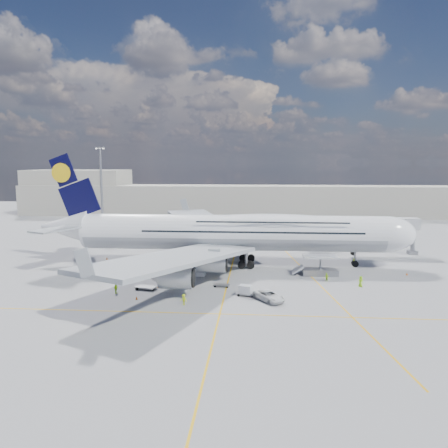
# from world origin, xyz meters

# --- Properties ---
(ground) EXTENTS (300.00, 300.00, 0.00)m
(ground) POSITION_xyz_m (0.00, 0.00, 0.00)
(ground) COLOR gray
(ground) RESTS_ON ground
(taxi_line_main) EXTENTS (0.25, 220.00, 0.01)m
(taxi_line_main) POSITION_xyz_m (0.00, 0.00, 0.01)
(taxi_line_main) COLOR #DFA20B
(taxi_line_main) RESTS_ON ground
(taxi_line_cross) EXTENTS (120.00, 0.25, 0.01)m
(taxi_line_cross) POSITION_xyz_m (0.00, -20.00, 0.01)
(taxi_line_cross) COLOR #DFA20B
(taxi_line_cross) RESTS_ON ground
(taxi_line_diag) EXTENTS (14.16, 99.06, 0.01)m
(taxi_line_diag) POSITION_xyz_m (14.00, 10.00, 0.01)
(taxi_line_diag) COLOR #DFA20B
(taxi_line_diag) RESTS_ON ground
(airliner) EXTENTS (77.26, 79.15, 23.71)m
(airliner) POSITION_xyz_m (0.26, 10.00, 6.87)
(airliner) COLOR white
(airliner) RESTS_ON ground
(jet_bridge) EXTENTS (18.80, 12.10, 8.50)m
(jet_bridge) POSITION_xyz_m (29.81, 20.94, 6.85)
(jet_bridge) COLOR #B7B7BC
(jet_bridge) RESTS_ON ground
(cargo_loader) EXTENTS (8.53, 3.20, 3.67)m
(cargo_loader) POSITION_xyz_m (16.82, 2.89, 1.25)
(cargo_loader) COLOR silver
(cargo_loader) RESTS_ON ground
(light_mast) EXTENTS (3.00, 0.70, 25.50)m
(light_mast) POSITION_xyz_m (-40.00, 45.00, 13.21)
(light_mast) COLOR gray
(light_mast) RESTS_ON ground
(terminal) EXTENTS (180.00, 16.00, 12.00)m
(terminal) POSITION_xyz_m (0.00, 95.00, 6.00)
(terminal) COLOR #B2AD9E
(terminal) RESTS_ON ground
(hangar) EXTENTS (40.00, 22.00, 18.00)m
(hangar) POSITION_xyz_m (-70.00, 100.00, 9.00)
(hangar) COLOR #B2AD9E
(hangar) RESTS_ON ground
(tree_line) EXTENTS (160.00, 6.00, 8.00)m
(tree_line) POSITION_xyz_m (40.00, 140.00, 4.00)
(tree_line) COLOR #193814
(tree_line) RESTS_ON ground
(dolly_row_a) EXTENTS (3.68, 2.51, 0.49)m
(dolly_row_a) POSITION_xyz_m (-13.36, -8.97, 0.38)
(dolly_row_a) COLOR gray
(dolly_row_a) RESTS_ON ground
(dolly_row_b) EXTENTS (3.55, 2.44, 2.05)m
(dolly_row_b) POSITION_xyz_m (-8.39, 1.59, 1.10)
(dolly_row_b) COLOR gray
(dolly_row_b) RESTS_ON ground
(dolly_row_c) EXTENTS (3.78, 2.88, 0.49)m
(dolly_row_c) POSITION_xyz_m (-9.50, 0.18, 0.38)
(dolly_row_c) COLOR gray
(dolly_row_c) RESTS_ON ground
(dolly_back) EXTENTS (3.08, 1.70, 0.45)m
(dolly_back) POSITION_xyz_m (-17.48, -3.03, 0.35)
(dolly_back) COLOR gray
(dolly_back) RESTS_ON ground
(dolly_nose_far) EXTENTS (2.99, 2.18, 1.70)m
(dolly_nose_far) POSITION_xyz_m (3.32, -11.22, 0.91)
(dolly_nose_far) COLOR gray
(dolly_nose_far) RESTS_ON ground
(dolly_nose_near) EXTENTS (2.81, 1.81, 0.38)m
(dolly_nose_near) POSITION_xyz_m (-0.88, -6.49, 0.30)
(dolly_nose_near) COLOR gray
(dolly_nose_near) RESTS_ON ground
(baggage_tug) EXTENTS (3.18, 1.70, 1.91)m
(baggage_tug) POSITION_xyz_m (-6.02, 0.27, 0.84)
(baggage_tug) COLOR silver
(baggage_tug) RESTS_ON ground
(catering_truck_inner) EXTENTS (6.59, 2.82, 3.87)m
(catering_truck_inner) POSITION_xyz_m (-5.81, 27.57, 1.83)
(catering_truck_inner) COLOR gray
(catering_truck_inner) RESTS_ON ground
(catering_truck_outer) EXTENTS (6.68, 5.13, 3.67)m
(catering_truck_outer) POSITION_xyz_m (-13.41, 50.98, 1.71)
(catering_truck_outer) COLOR gray
(catering_truck_outer) RESTS_ON ground
(service_van) EXTENTS (5.50, 6.11, 1.58)m
(service_van) POSITION_xyz_m (6.98, -13.58, 0.79)
(service_van) COLOR silver
(service_van) RESTS_ON ground
(crew_nose) EXTENTS (0.76, 0.68, 1.74)m
(crew_nose) POSITION_xyz_m (24.80, 9.87, 0.87)
(crew_nose) COLOR #CDFF1A
(crew_nose) RESTS_ON ground
(crew_loader) EXTENTS (0.90, 0.95, 1.54)m
(crew_loader) POSITION_xyz_m (17.51, -1.73, 0.77)
(crew_loader) COLOR #A3DE17
(crew_loader) RESTS_ON ground
(crew_wing) EXTENTS (0.65, 1.12, 1.79)m
(crew_wing) POSITION_xyz_m (-17.59, -11.61, 0.89)
(crew_wing) COLOR #BAF119
(crew_wing) RESTS_ON ground
(crew_van) EXTENTS (1.05, 1.09, 1.88)m
(crew_van) POSITION_xyz_m (22.78, -4.77, 0.94)
(crew_van) COLOR #96E418
(crew_van) RESTS_ON ground
(crew_tug) EXTENTS (1.23, 0.92, 1.69)m
(crew_tug) POSITION_xyz_m (-5.69, -16.55, 0.84)
(crew_tug) COLOR #E5FF1A
(crew_tug) RESTS_ON ground
(cone_nose) EXTENTS (0.40, 0.40, 0.51)m
(cone_nose) POSITION_xyz_m (33.30, 3.85, 0.24)
(cone_nose) COLOR orange
(cone_nose) RESTS_ON ground
(cone_wing_left_inner) EXTENTS (0.42, 0.42, 0.53)m
(cone_wing_left_inner) POSITION_xyz_m (-6.40, 17.08, 0.26)
(cone_wing_left_inner) COLOR orange
(cone_wing_left_inner) RESTS_ON ground
(cone_wing_left_outer) EXTENTS (0.44, 0.44, 0.56)m
(cone_wing_left_outer) POSITION_xyz_m (-7.43, 40.21, 0.27)
(cone_wing_left_outer) COLOR orange
(cone_wing_left_outer) RESTS_ON ground
(cone_wing_right_inner) EXTENTS (0.43, 0.43, 0.55)m
(cone_wing_right_inner) POSITION_xyz_m (-11.46, -7.92, 0.26)
(cone_wing_right_inner) COLOR orange
(cone_wing_right_inner) RESTS_ON ground
(cone_wing_right_outer) EXTENTS (0.38, 0.38, 0.49)m
(cone_wing_right_outer) POSITION_xyz_m (-13.41, -14.44, 0.24)
(cone_wing_right_outer) COLOR orange
(cone_wing_right_outer) RESTS_ON ground
(cone_tail) EXTENTS (0.41, 0.41, 0.52)m
(cone_tail) POSITION_xyz_m (-27.62, 12.74, 0.25)
(cone_tail) COLOR orange
(cone_tail) RESTS_ON ground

